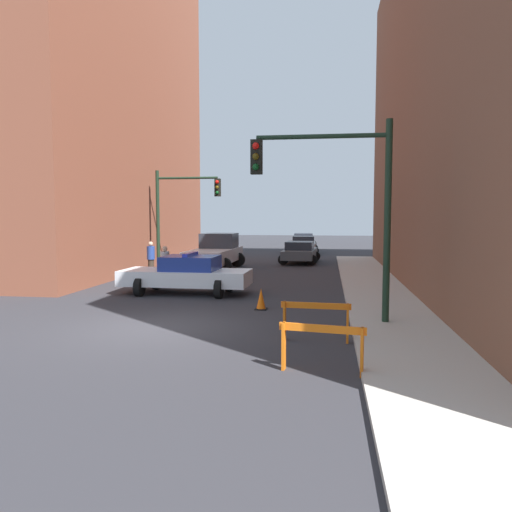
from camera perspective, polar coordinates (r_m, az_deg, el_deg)
The scene contains 15 objects.
ground_plane at distance 13.27m, azimuth -11.42°, elevation -7.98°, with size 120.00×120.00×0.00m, color #2D2D33.
sidewalk_right at distance 12.64m, azimuth 16.42°, elevation -8.44°, with size 2.40×44.00×0.12m.
building_corner_left at distance 31.72m, azimuth -24.37°, elevation 17.38°, with size 14.00×20.00×20.16m.
traffic_light_near at distance 13.20m, azimuth 9.76°, elevation 7.40°, with size 3.64×0.35×5.20m.
traffic_light_far at distance 26.22m, azimuth -8.91°, elevation 5.73°, with size 3.44×0.35×5.20m.
police_car at distance 18.54m, azimuth -7.90°, elevation -2.07°, with size 4.74×2.43×1.52m.
white_truck at distance 26.81m, azimuth -4.66°, elevation 0.42°, with size 2.76×5.46×1.90m.
parked_car_near at distance 30.27m, azimuth 5.04°, elevation 0.47°, with size 2.42×4.39×1.31m.
parked_car_mid at distance 37.98m, azimuth 5.43°, elevation 1.31°, with size 2.39×4.37×1.31m.
parked_car_far at distance 44.13m, azimuth 5.46°, elevation 1.78°, with size 2.35×4.34×1.31m.
pedestrian_crossing at distance 20.40m, azimuth -10.36°, elevation -1.10°, with size 0.49×0.49×1.66m.
pedestrian_corner at distance 23.92m, azimuth -11.92°, elevation -0.28°, with size 0.51×0.51×1.66m.
barrier_front at distance 9.29m, azimuth 7.55°, elevation -9.52°, with size 1.59×0.40×0.90m.
barrier_mid at distance 11.55m, azimuth 6.84°, elevation -6.70°, with size 1.60×0.26×0.90m.
traffic_cone at distance 15.34m, azimuth 0.58°, elevation -4.97°, with size 0.36×0.36×0.66m.
Camera 1 is at (4.38, -12.19, 2.89)m, focal length 35.00 mm.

